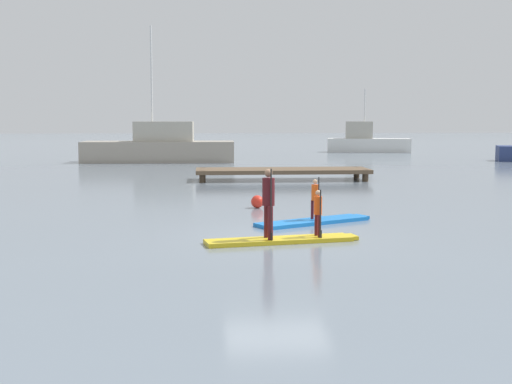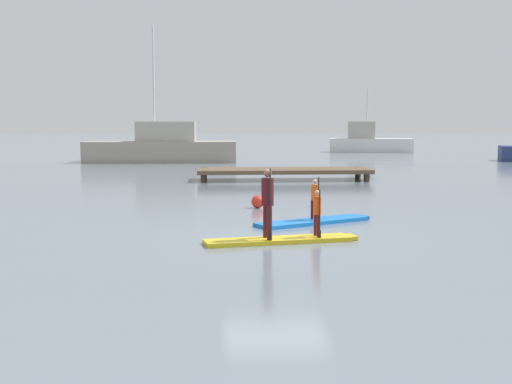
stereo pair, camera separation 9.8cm
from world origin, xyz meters
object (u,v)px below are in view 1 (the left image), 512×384
paddler_child_solo (315,197)px  fishing_boat_white_large (160,147)px  paddleboard_far (282,240)px  mooring_buoy_mid (257,202)px  paddleboard_near (314,221)px  paddler_child_front (318,211)px  paddler_adult (269,199)px  motor_boat_small_navy (366,142)px

paddler_child_solo → fishing_boat_white_large: (-5.95, 27.22, 0.25)m
paddleboard_far → mooring_buoy_mid: size_ratio=8.95×
paddleboard_far → fishing_boat_white_large: (-4.72, 30.04, 0.92)m
paddler_child_solo → paddleboard_near: bearing=154.4°
paddler_child_front → fishing_boat_white_large: bearing=100.6°
paddler_child_solo → mooring_buoy_mid: 3.61m
paddler_adult → motor_boat_small_navy: bearing=73.7°
paddler_child_solo → fishing_boat_white_large: size_ratio=0.12×
paddler_adult → paddler_child_solo: bearing=61.8°
paddler_child_solo → motor_boat_small_navy: (10.82, 39.41, 0.18)m
motor_boat_small_navy → fishing_boat_white_large: bearing=-144.0°
paddleboard_far → motor_boat_small_navy: motor_boat_small_navy is taller
paddleboard_near → paddleboard_far: bearing=-113.2°
paddleboard_near → motor_boat_small_navy: (10.83, 39.40, 0.85)m
paddleboard_near → fishing_boat_white_large: (-5.93, 27.21, 0.92)m
motor_boat_small_navy → mooring_buoy_mid: (-12.15, -36.09, -0.70)m
paddler_child_front → motor_boat_small_navy: bearing=75.1°
mooring_buoy_mid → paddleboard_near: bearing=-68.3°
paddler_child_solo → motor_boat_small_navy: bearing=74.6°
paddler_adult → mooring_buoy_mid: 6.27m
paddleboard_near → motor_boat_small_navy: motor_boat_small_navy is taller
paddleboard_far → fishing_boat_white_large: bearing=98.9°
paddleboard_far → paddler_child_front: bearing=9.9°
paddleboard_near → paddleboard_far: 3.08m
paddleboard_far → paddler_adult: paddler_adult is taller
motor_boat_small_navy → paddler_adult: bearing=-106.3°
paddler_adult → paddler_child_front: 1.24m
paddleboard_far → paddleboard_near: bearing=66.8°
mooring_buoy_mid → paddler_child_solo: bearing=-68.2°
paddleboard_near → mooring_buoy_mid: size_ratio=8.33×
fishing_boat_white_large → paddler_child_solo: bearing=-77.7°
motor_boat_small_navy → mooring_buoy_mid: size_ratio=17.68×
paddler_child_front → motor_boat_small_navy: (11.18, 42.08, 0.19)m
paddler_adult → fishing_boat_white_large: fishing_boat_white_large is taller
paddleboard_near → fishing_boat_white_large: fishing_boat_white_large is taller
fishing_boat_white_large → mooring_buoy_mid: size_ratio=24.40×
paddleboard_far → mooring_buoy_mid: (-0.10, 6.14, 0.15)m
paddler_child_solo → paddler_adult: 3.29m
paddler_child_solo → mooring_buoy_mid: bearing=111.8°
paddleboard_near → motor_boat_small_navy: size_ratio=0.47×
motor_boat_small_navy → paddler_child_solo: bearing=-105.4°
paddler_child_solo → paddler_child_front: 2.70m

